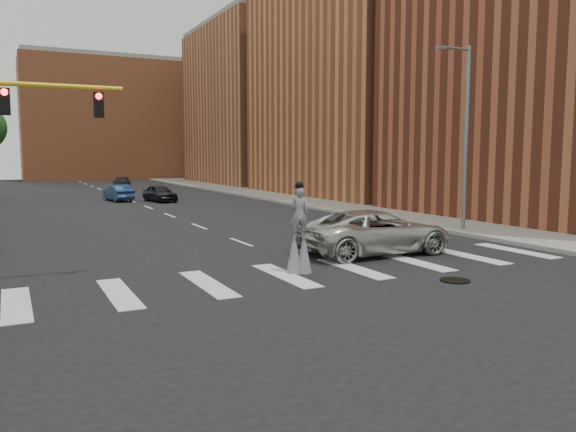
{
  "coord_description": "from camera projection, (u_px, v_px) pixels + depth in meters",
  "views": [
    {
      "loc": [
        -9.04,
        -14.69,
        3.85
      ],
      "look_at": [
        -0.35,
        2.67,
        1.7
      ],
      "focal_mm": 35.0,
      "sensor_mm": 36.0,
      "label": 1
    }
  ],
  "objects": [
    {
      "name": "car_mid",
      "position": [
        118.0,
        193.0,
        46.16
      ],
      "size": [
        1.99,
        4.26,
        1.35
      ],
      "primitive_type": "imported",
      "rotation": [
        0.0,
        0.0,
        3.28
      ],
      "color": "navy",
      "rests_on": "ground"
    },
    {
      "name": "car_near",
      "position": [
        160.0,
        193.0,
        45.48
      ],
      "size": [
        2.34,
        4.25,
        1.37
      ],
      "primitive_type": "imported",
      "rotation": [
        0.0,
        0.0,
        0.19
      ],
      "color": "black",
      "rests_on": "ground"
    },
    {
      "name": "ground_plane",
      "position": [
        336.0,
        278.0,
        17.51
      ],
      "size": [
        160.0,
        160.0,
        0.0
      ],
      "primitive_type": "plane",
      "color": "black",
      "rests_on": "ground"
    },
    {
      "name": "suv_crossing",
      "position": [
        376.0,
        232.0,
        21.69
      ],
      "size": [
        6.17,
        2.91,
        1.7
      ],
      "primitive_type": "imported",
      "rotation": [
        0.0,
        0.0,
        1.56
      ],
      "color": "beige",
      "rests_on": "ground"
    },
    {
      "name": "car_far",
      "position": [
        122.0,
        184.0,
        60.59
      ],
      "size": [
        2.79,
        4.83,
        1.32
      ],
      "primitive_type": "imported",
      "rotation": [
        0.0,
        0.0,
        -0.22
      ],
      "color": "black",
      "rests_on": "ground"
    },
    {
      "name": "building_backdrop",
      "position": [
        111.0,
        121.0,
        88.51
      ],
      "size": [
        26.0,
        14.0,
        18.0
      ],
      "primitive_type": "cube",
      "color": "#C5663E",
      "rests_on": "ground"
    },
    {
      "name": "stilt_performer",
      "position": [
        299.0,
        237.0,
        18.1
      ],
      "size": [
        0.83,
        0.61,
        2.99
      ],
      "rotation": [
        0.0,
        0.0,
        2.86
      ],
      "color": "#382716",
      "rests_on": "ground"
    },
    {
      "name": "sidewalk_right",
      "position": [
        307.0,
        201.0,
        45.28
      ],
      "size": [
        5.0,
        90.0,
        0.18
      ],
      "primitive_type": "cube",
      "color": "gray",
      "rests_on": "ground"
    },
    {
      "name": "streetlight",
      "position": [
        465.0,
        132.0,
        27.15
      ],
      "size": [
        2.05,
        0.2,
        9.0
      ],
      "color": "slate",
      "rests_on": "ground"
    },
    {
      "name": "building_mid",
      "position": [
        370.0,
        67.0,
        52.64
      ],
      "size": [
        16.0,
        22.0,
        24.0
      ],
      "primitive_type": "cube",
      "color": "#C5663E",
      "rests_on": "ground"
    },
    {
      "name": "manhole",
      "position": [
        455.0,
        280.0,
        17.06
      ],
      "size": [
        0.9,
        0.9,
        0.04
      ],
      "primitive_type": "cylinder",
      "color": "black",
      "rests_on": "ground"
    },
    {
      "name": "building_far",
      "position": [
        265.0,
        107.0,
        74.19
      ],
      "size": [
        16.0,
        22.0,
        20.0
      ],
      "primitive_type": "cube",
      "color": "#BD6A45",
      "rests_on": "ground"
    }
  ]
}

